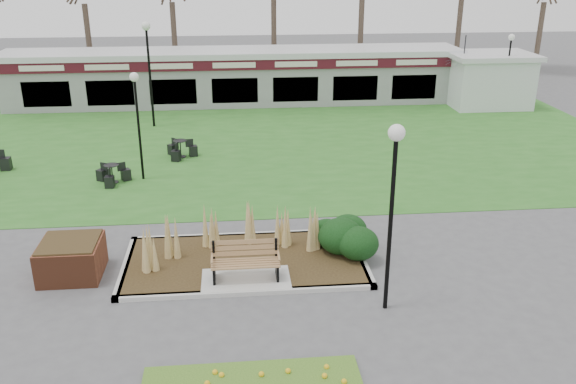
{
  "coord_description": "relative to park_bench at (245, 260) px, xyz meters",
  "views": [
    {
      "loc": [
        -0.22,
        -13.24,
        7.69
      ],
      "look_at": [
        1.23,
        2.0,
        1.68
      ],
      "focal_mm": 38.0,
      "sensor_mm": 36.0,
      "label": 1
    }
  ],
  "objects": [
    {
      "name": "patio_umbrella",
      "position": [
        12.0,
        17.75,
        1.09
      ],
      "size": [
        2.13,
        2.17,
        2.65
      ],
      "color": "black",
      "rests_on": "ground"
    },
    {
      "name": "service_hut",
      "position": [
        13.5,
        17.75,
        0.86
      ],
      "size": [
        4.4,
        3.4,
        2.83
      ],
      "color": "silver",
      "rests_on": "ground"
    },
    {
      "name": "lamp_post_far_right",
      "position": [
        14.0,
        16.75,
        2.27
      ],
      "size": [
        0.32,
        0.32,
        3.92
      ],
      "color": "black",
      "rests_on": "ground"
    },
    {
      "name": "lawn",
      "position": [
        0.0,
        11.75,
        -0.58
      ],
      "size": [
        34.0,
        16.0,
        0.02
      ],
      "primitive_type": "cube",
      "color": "#2A6A21",
      "rests_on": "ground"
    },
    {
      "name": "ground",
      "position": [
        0.0,
        -0.25,
        -0.59
      ],
      "size": [
        100.0,
        100.0,
        0.0
      ],
      "primitive_type": "plane",
      "color": "#515154",
      "rests_on": "ground"
    },
    {
      "name": "park_bench",
      "position": [
        0.0,
        0.0,
        0.0
      ],
      "size": [
        1.7,
        0.66,
        0.93
      ],
      "color": "#926642",
      "rests_on": "ground"
    },
    {
      "name": "bistro_set_c",
      "position": [
        -2.31,
        10.25,
        -0.34
      ],
      "size": [
        1.26,
        1.28,
        0.7
      ],
      "color": "black",
      "rests_on": "ground"
    },
    {
      "name": "brick_planter",
      "position": [
        -4.4,
        0.75,
        -0.11
      ],
      "size": [
        1.5,
        1.5,
        0.95
      ],
      "color": "brown",
      "rests_on": "ground"
    },
    {
      "name": "planting_bed",
      "position": [
        1.27,
        1.1,
        -0.22
      ],
      "size": [
        6.75,
        3.4,
        1.27
      ],
      "color": "#2E2112",
      "rests_on": "ground"
    },
    {
      "name": "car_black",
      "position": [
        -13.26,
        25.03,
        0.19
      ],
      "size": [
        4.95,
        2.53,
        1.55
      ],
      "primitive_type": "imported",
      "rotation": [
        0.0,
        0.0,
        1.77
      ],
      "color": "black",
      "rests_on": "ground"
    },
    {
      "name": "lamp_post_near_left",
      "position": [
        3.19,
        -1.54,
        2.62
      ],
      "size": [
        0.37,
        0.37,
        4.4
      ],
      "color": "black",
      "rests_on": "ground"
    },
    {
      "name": "lamp_post_mid_right",
      "position": [
        -3.51,
        7.81,
        2.25
      ],
      "size": [
        0.32,
        0.32,
        3.9
      ],
      "color": "black",
      "rests_on": "ground"
    },
    {
      "name": "bistro_set_b",
      "position": [
        -4.54,
        7.5,
        -0.34
      ],
      "size": [
        1.27,
        1.12,
        0.67
      ],
      "color": "black",
      "rests_on": "ground"
    },
    {
      "name": "lamp_post_far_left",
      "position": [
        -3.92,
        15.16,
        2.95
      ],
      "size": [
        0.4,
        0.4,
        4.86
      ],
      "color": "black",
      "rests_on": "ground"
    },
    {
      "name": "food_pavilion",
      "position": [
        0.0,
        19.71,
        0.89
      ],
      "size": [
        24.6,
        3.4,
        2.9
      ],
      "color": "#9B9B9E",
      "rests_on": "ground"
    }
  ]
}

